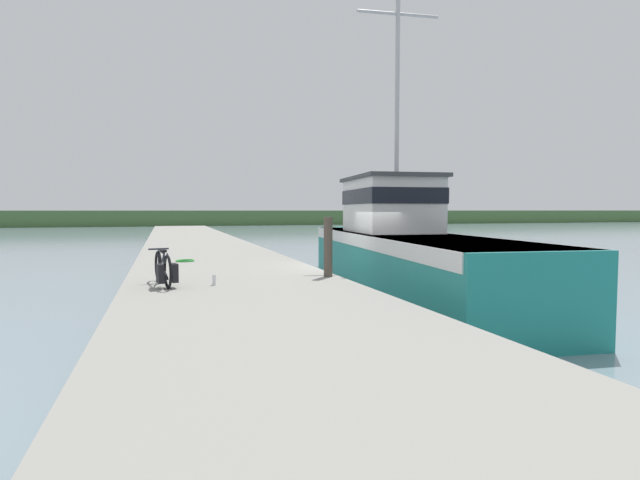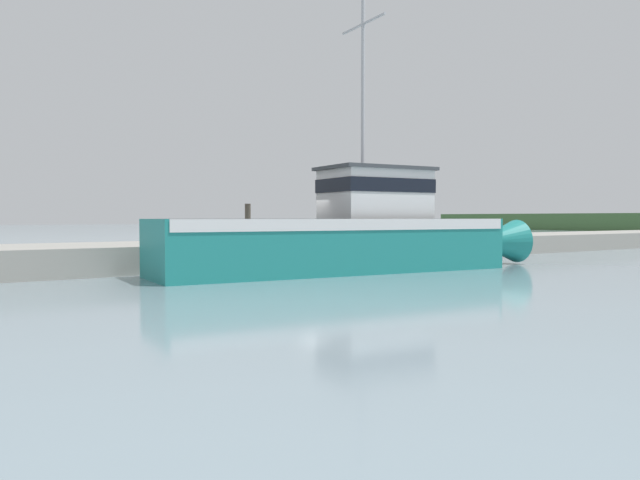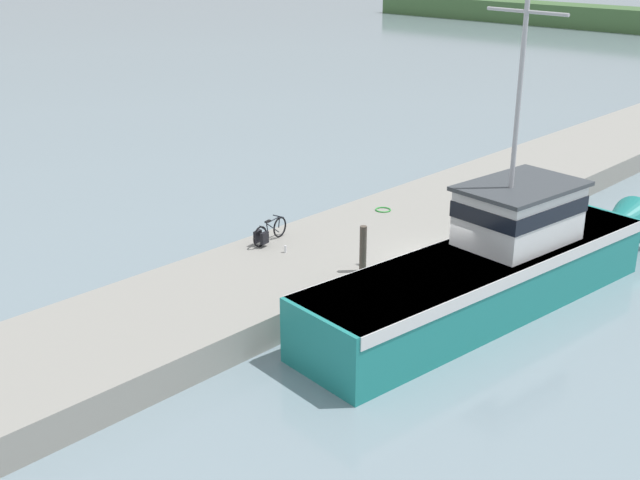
% 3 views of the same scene
% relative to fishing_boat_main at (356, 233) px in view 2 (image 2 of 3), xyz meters
% --- Properties ---
extents(ground_plane, '(320.00, 320.00, 0.00)m').
position_rel_fishing_boat_main_xyz_m(ground_plane, '(-1.64, -0.27, -1.35)').
color(ground_plane, gray).
extents(dock_pier, '(5.00, 80.00, 0.93)m').
position_rel_fishing_boat_main_xyz_m(dock_pier, '(-5.35, -0.27, -0.89)').
color(dock_pier, gray).
rests_on(dock_pier, ground_plane).
extents(fishing_boat_main, '(4.23, 15.05, 10.22)m').
position_rel_fishing_boat_main_xyz_m(fishing_boat_main, '(0.00, 0.00, 0.00)').
color(fishing_boat_main, teal).
rests_on(fishing_boat_main, ground_plane).
extents(bicycle_touring, '(0.62, 1.77, 0.78)m').
position_rel_fishing_boat_main_xyz_m(bicycle_touring, '(-6.96, -2.92, -0.06)').
color(bicycle_touring, black).
rests_on(bicycle_touring, dock_pier).
extents(mooring_post, '(0.21, 0.21, 1.45)m').
position_rel_fishing_boat_main_xyz_m(mooring_post, '(-3.15, -2.51, 0.31)').
color(mooring_post, '#51473D').
rests_on(mooring_post, dock_pier).
extents(hose_coil, '(0.58, 0.58, 0.05)m').
position_rel_fishing_boat_main_xyz_m(hose_coil, '(-6.33, 2.30, -0.40)').
color(hose_coil, green).
rests_on(hose_coil, dock_pier).
extents(water_bottle_on_curb, '(0.08, 0.08, 0.23)m').
position_rel_fishing_boat_main_xyz_m(water_bottle_on_curb, '(-5.94, -3.09, -0.30)').
color(water_bottle_on_curb, silver).
rests_on(water_bottle_on_curb, dock_pier).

